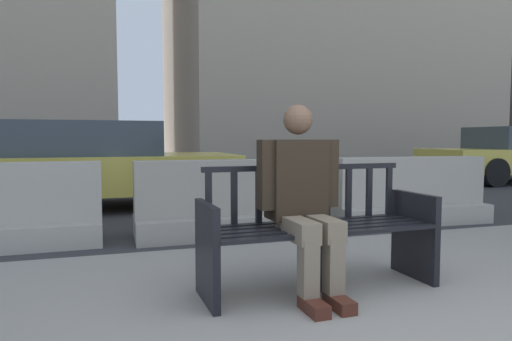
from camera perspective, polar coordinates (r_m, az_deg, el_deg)
name	(u,v)px	position (r m, az deg, el deg)	size (l,w,h in m)	color
street_asphalt	(180,185)	(10.55, -9.52, -1.82)	(120.00, 12.00, 0.01)	#333335
street_bench	(318,234)	(3.33, 7.73, -7.82)	(1.71, 0.58, 0.88)	black
seated_person	(302,195)	(3.17, 5.81, -3.04)	(0.58, 0.73, 1.31)	#2D2319
jersey_barrier_centre	(227,205)	(5.08, -3.62, -4.32)	(2.00, 0.69, 0.84)	#9E998E
jersey_barrier_right	(409,196)	(6.12, 18.58, -3.08)	(2.03, 0.76, 0.84)	#ADA89E
car_taxi_near	(87,164)	(7.45, -20.39, 0.75)	(4.44, 2.01, 1.32)	#DBC64C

